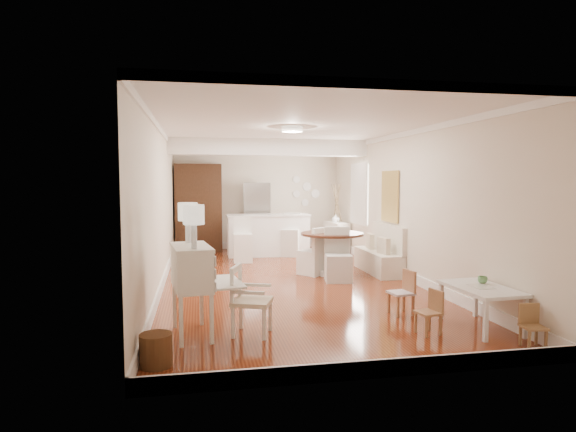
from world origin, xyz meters
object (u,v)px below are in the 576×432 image
object	(u,v)px
slip_chair_far	(313,251)
bar_stool_right	(291,235)
kids_chair_c	(533,326)
slip_chair_near	(338,255)
secretary_bureau	(192,291)
bar_stool_left	(243,239)
gustavian_armchair	(252,300)
kids_table	(480,307)
wicker_basket	(156,350)
kids_chair_a	(428,312)
sideboard	(337,237)
dining_table	(332,254)
kids_chair_b	(401,292)
fridge	(270,216)
breakfast_counter	(268,235)
pantry_cabinet	(199,208)

from	to	relation	value
slip_chair_far	bar_stool_right	distance (m)	2.35
kids_chair_c	slip_chair_near	xyz separation A→B (m)	(-1.12, 3.85, 0.25)
secretary_bureau	bar_stool_left	distance (m)	5.23
kids_chair_c	slip_chair_far	world-z (taller)	slip_chair_far
gustavian_armchair	kids_table	size ratio (longest dim) A/B	0.79
wicker_basket	kids_table	size ratio (longest dim) A/B	0.31
kids_chair_a	sideboard	world-z (taller)	sideboard
wicker_basket	dining_table	world-z (taller)	dining_table
kids_chair_b	fridge	world-z (taller)	fridge
fridge	kids_chair_a	bearing A→B (deg)	-83.67
slip_chair_near	bar_stool_right	world-z (taller)	bar_stool_right
wicker_basket	bar_stool_right	world-z (taller)	bar_stool_right
gustavian_armchair	kids_chair_a	bearing A→B (deg)	-80.80
kids_chair_a	bar_stool_right	size ratio (longest dim) A/B	0.52
kids_chair_c	gustavian_armchair	bearing A→B (deg)	168.20
slip_chair_far	breakfast_counter	world-z (taller)	breakfast_counter
wicker_basket	bar_stool_left	xyz separation A→B (m)	(1.44, 6.03, 0.36)
gustavian_armchair	dining_table	distance (m)	3.91
kids_table	slip_chair_near	distance (m)	3.23
kids_chair_c	bar_stool_left	bearing A→B (deg)	120.56
secretary_bureau	kids_chair_c	bearing A→B (deg)	-25.17
wicker_basket	slip_chair_far	world-z (taller)	slip_chair_far
kids_chair_c	slip_chair_far	distance (m)	4.80
secretary_bureau	slip_chair_far	size ratio (longest dim) A/B	1.16
dining_table	bar_stool_right	world-z (taller)	bar_stool_right
kids_chair_a	dining_table	world-z (taller)	dining_table
dining_table	fridge	size ratio (longest dim) A/B	0.69
bar_stool_left	bar_stool_right	xyz separation A→B (m)	(1.26, 0.66, 0.01)
bar_stool_right	sideboard	distance (m)	1.38
wicker_basket	sideboard	distance (m)	8.17
pantry_cabinet	kids_chair_b	bearing A→B (deg)	-67.45
kids_chair_c	fridge	size ratio (longest dim) A/B	0.27
kids_chair_c	slip_chair_near	bearing A→B (deg)	113.76
wicker_basket	breakfast_counter	world-z (taller)	breakfast_counter
dining_table	bar_stool_left	xyz separation A→B (m)	(-1.60, 1.84, 0.10)
pantry_cabinet	sideboard	xyz separation A→B (m)	(3.54, -0.84, -0.76)
wicker_basket	kids_chair_a	size ratio (longest dim) A/B	0.60
slip_chair_near	slip_chair_far	size ratio (longest dim) A/B	1.05
pantry_cabinet	kids_table	bearing A→B (deg)	-64.79
pantry_cabinet	sideboard	world-z (taller)	pantry_cabinet
kids_chair_c	pantry_cabinet	world-z (taller)	pantry_cabinet
slip_chair_far	bar_stool_left	bearing A→B (deg)	-91.16
sideboard	pantry_cabinet	bearing A→B (deg)	155.77
secretary_bureau	pantry_cabinet	distance (m)	7.08
kids_table	sideboard	world-z (taller)	sideboard
kids_table	breakfast_counter	bearing A→B (deg)	105.81
breakfast_counter	wicker_basket	bearing A→B (deg)	-107.32
kids_chair_c	pantry_cabinet	bearing A→B (deg)	121.52
dining_table	fridge	distance (m)	3.84
kids_table	bar_stool_left	world-z (taller)	bar_stool_left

